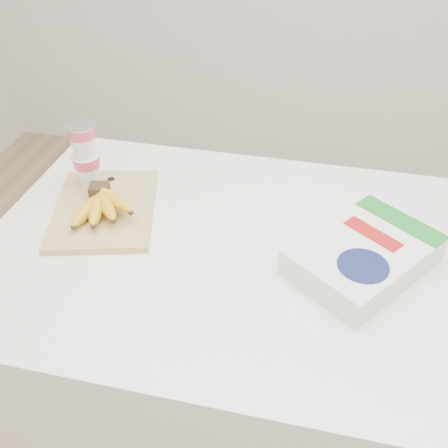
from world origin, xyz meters
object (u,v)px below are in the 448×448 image
object	(u,v)px
cutting_board	(105,209)
cereal_box	(363,255)
table	(244,370)
bananas	(101,205)
yogurt_stack	(85,154)

from	to	relation	value
cutting_board	cereal_box	size ratio (longest dim) A/B	0.89
table	bananas	bearing A→B (deg)	175.20
bananas	yogurt_stack	bearing A→B (deg)	126.35
table	bananas	size ratio (longest dim) A/B	7.02
table	cereal_box	xyz separation A→B (m)	(0.26, -0.01, 0.51)
cutting_board	bananas	world-z (taller)	bananas
table	yogurt_stack	xyz separation A→B (m)	(-0.46, 0.14, 0.59)
bananas	yogurt_stack	xyz separation A→B (m)	(-0.08, 0.11, 0.07)
bananas	cereal_box	size ratio (longest dim) A/B	0.47
table	cutting_board	world-z (taller)	cutting_board
table	cereal_box	bearing A→B (deg)	-1.77
table	yogurt_stack	size ratio (longest dim) A/B	7.08
cutting_board	bananas	xyz separation A→B (m)	(0.01, -0.03, 0.03)
cereal_box	yogurt_stack	bearing A→B (deg)	-155.13
table	cutting_board	size ratio (longest dim) A/B	3.73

